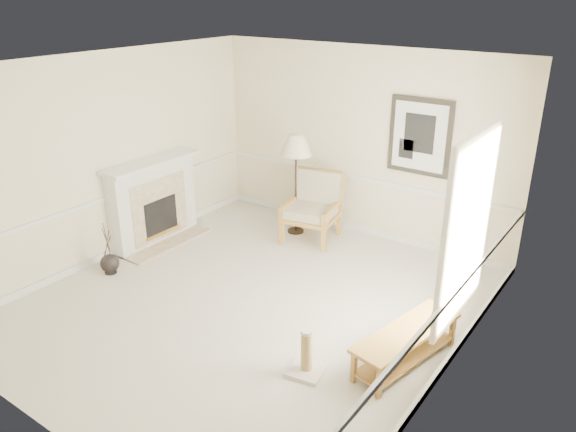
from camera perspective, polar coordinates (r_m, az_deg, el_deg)
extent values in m
plane|color=silver|center=(7.15, -3.88, -8.72)|extent=(5.50, 5.50, 0.00)
cube|color=#F1E4BC|center=(8.71, 7.40, 7.37)|extent=(5.00, 0.04, 2.90)
cube|color=#F1E4BC|center=(4.92, -25.07, -7.08)|extent=(5.00, 0.04, 2.90)
cube|color=#F1E4BC|center=(8.26, -17.83, 5.63)|extent=(0.04, 5.50, 2.90)
cube|color=#F1E4BC|center=(5.40, 16.83, -3.19)|extent=(0.04, 5.50, 2.90)
cube|color=white|center=(6.17, -4.61, 14.98)|extent=(5.00, 5.50, 0.04)
cube|color=white|center=(9.16, 6.91, -1.14)|extent=(4.95, 0.04, 0.10)
cube|color=white|center=(8.85, 7.16, 3.90)|extent=(4.95, 0.04, 0.05)
cube|color=white|center=(5.74, 17.86, -1.20)|extent=(0.03, 1.20, 1.80)
cube|color=white|center=(5.74, 17.76, -1.18)|extent=(0.05, 1.34, 1.94)
cube|color=black|center=(8.23, 13.25, 7.87)|extent=(0.92, 0.04, 1.10)
cube|color=white|center=(8.21, 13.18, 7.83)|extent=(0.78, 0.01, 0.96)
cube|color=black|center=(8.20, 13.20, 8.16)|extent=(0.45, 0.01, 0.55)
cube|color=white|center=(8.77, -13.56, 1.34)|extent=(0.28, 1.50, 1.25)
cube|color=white|center=(8.53, -13.74, 5.38)|extent=(0.46, 1.64, 0.06)
cube|color=#C6B28E|center=(8.69, -12.88, 0.69)|extent=(0.02, 1.05, 0.95)
cube|color=black|center=(8.74, -12.76, -0.12)|extent=(0.02, 0.62, 0.58)
cube|color=gold|center=(8.83, -12.60, -1.68)|extent=(0.01, 0.66, 0.05)
cube|color=#C6B28E|center=(8.89, -12.52, -2.53)|extent=(0.60, 1.50, 0.03)
sphere|color=black|center=(8.11, -17.66, -4.59)|extent=(0.26, 0.26, 0.26)
cylinder|color=black|center=(8.16, -17.57, -5.29)|extent=(0.17, 0.17, 0.07)
cylinder|color=black|center=(7.97, -17.94, -2.42)|extent=(0.03, 0.11, 0.41)
cylinder|color=black|center=(7.98, -17.92, -2.63)|extent=(0.03, 0.14, 0.34)
cylinder|color=black|center=(7.96, -17.97, -2.21)|extent=(0.02, 0.06, 0.48)
cube|color=olive|center=(8.55, -0.67, -1.57)|extent=(0.08, 0.08, 0.42)
cube|color=olive|center=(9.13, 1.12, 0.05)|extent=(0.08, 0.08, 0.42)
cube|color=olive|center=(8.31, 3.65, -2.35)|extent=(0.08, 0.08, 0.42)
cube|color=olive|center=(8.91, 5.20, -0.64)|extent=(0.08, 0.08, 0.42)
cube|color=olive|center=(8.65, 2.34, -0.02)|extent=(0.92, 0.92, 0.06)
cube|color=olive|center=(8.83, 3.23, 2.85)|extent=(0.80, 0.33, 0.61)
cube|color=olive|center=(8.70, 0.25, 1.48)|extent=(0.22, 0.77, 0.06)
cube|color=olive|center=(8.47, 4.52, 0.80)|extent=(0.22, 0.77, 0.06)
cube|color=silver|center=(8.61, 2.35, 0.60)|extent=(0.84, 0.84, 0.13)
cube|color=silver|center=(8.77, 3.08, 2.85)|extent=(0.74, 0.36, 0.54)
cylinder|color=black|center=(9.05, 0.78, -1.51)|extent=(0.26, 0.26, 0.03)
cylinder|color=black|center=(8.78, 0.81, 2.86)|extent=(0.03, 0.03, 1.45)
cone|color=#F3EBC2|center=(8.57, 0.83, 7.27)|extent=(0.63, 0.63, 0.32)
cube|color=olive|center=(6.04, 12.00, -11.47)|extent=(0.70, 1.45, 0.04)
cube|color=olive|center=(6.20, 11.78, -13.60)|extent=(0.62, 1.34, 0.03)
cube|color=olive|center=(5.81, 6.70, -15.01)|extent=(0.06, 0.06, 0.36)
cube|color=olive|center=(5.66, 9.23, -16.37)|extent=(0.06, 0.06, 0.36)
cube|color=olive|center=(6.67, 14.00, -10.13)|extent=(0.06, 0.06, 0.36)
cube|color=olive|center=(6.54, 16.34, -11.14)|extent=(0.06, 0.06, 0.36)
cube|color=white|center=(5.99, 1.87, -15.39)|extent=(0.42, 0.42, 0.05)
cylinder|color=tan|center=(5.85, 1.90, -13.55)|extent=(0.12, 0.12, 0.43)
cylinder|color=white|center=(5.71, 1.93, -11.65)|extent=(0.14, 0.14, 0.04)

